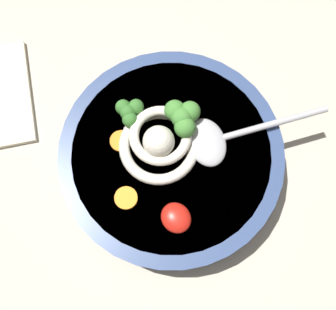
% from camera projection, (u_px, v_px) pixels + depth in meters
% --- Properties ---
extents(table_slab, '(1.29, 1.29, 0.04)m').
position_uv_depth(table_slab, '(184.00, 185.00, 0.54)').
color(table_slab, '#BCB29E').
rests_on(table_slab, ground).
extents(soup_bowl, '(0.27, 0.27, 0.06)m').
position_uv_depth(soup_bowl, '(168.00, 161.00, 0.50)').
color(soup_bowl, '#334775').
rests_on(soup_bowl, table_slab).
extents(noodle_pile, '(0.10, 0.10, 0.04)m').
position_uv_depth(noodle_pile, '(159.00, 143.00, 0.46)').
color(noodle_pile, silver).
rests_on(noodle_pile, soup_bowl).
extents(soup_spoon, '(0.10, 0.17, 0.02)m').
position_uv_depth(soup_spoon, '(218.00, 139.00, 0.47)').
color(soup_spoon, '#B7B7BC').
rests_on(soup_spoon, soup_bowl).
extents(chili_sauce_dollop, '(0.04, 0.03, 0.02)m').
position_uv_depth(chili_sauce_dollop, '(176.00, 218.00, 0.44)').
color(chili_sauce_dollop, red).
rests_on(chili_sauce_dollop, soup_bowl).
extents(broccoli_floret_beside_noodles, '(0.04, 0.03, 0.03)m').
position_uv_depth(broccoli_floret_beside_noodles, '(129.00, 112.00, 0.47)').
color(broccoli_floret_beside_noodles, '#7A9E60').
rests_on(broccoli_floret_beside_noodles, soup_bowl).
extents(broccoli_floret_rear, '(0.05, 0.04, 0.04)m').
position_uv_depth(broccoli_floret_rear, '(183.00, 117.00, 0.46)').
color(broccoli_floret_rear, '#7A9E60').
rests_on(broccoli_floret_rear, soup_bowl).
extents(carrot_slice_extra_a, '(0.03, 0.03, 0.01)m').
position_uv_depth(carrot_slice_extra_a, '(126.00, 198.00, 0.45)').
color(carrot_slice_extra_a, orange).
rests_on(carrot_slice_extra_a, soup_bowl).
extents(carrot_slice_near_spoon, '(0.03, 0.03, 0.01)m').
position_uv_depth(carrot_slice_near_spoon, '(121.00, 141.00, 0.47)').
color(carrot_slice_near_spoon, orange).
rests_on(carrot_slice_near_spoon, soup_bowl).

